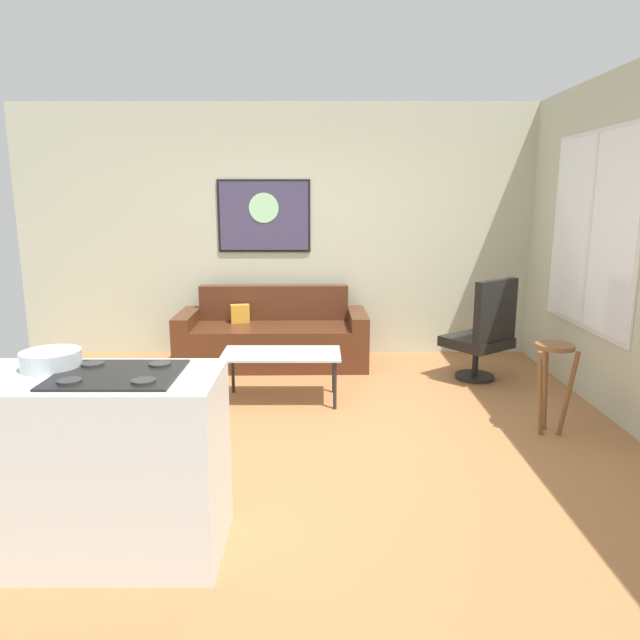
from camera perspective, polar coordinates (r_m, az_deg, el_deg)
The scene contains 11 objects.
ground at distance 4.57m, azimuth -3.07°, elevation -11.22°, with size 6.40×6.40×0.04m, color #A76D40.
back_wall at distance 6.64m, azimuth -2.20°, elevation 8.65°, with size 6.40×0.05×2.80m, color beige.
right_wall at distance 5.12m, azimuth 27.93°, elevation 6.33°, with size 0.05×6.40×2.80m, color #BBBEA2.
couch at distance 6.32m, azimuth -4.93°, elevation -1.81°, with size 2.03×0.84×0.82m.
coffee_table at distance 5.13m, azimuth -4.08°, elevation -3.62°, with size 1.04×0.52×0.44m.
armchair at distance 5.88m, azimuth 15.54°, elevation -1.21°, with size 0.76×0.75×1.02m.
bar_stool at distance 4.73m, azimuth 21.67°, elevation -4.38°, with size 0.33×0.32×0.71m.
kitchen_counter at distance 3.24m, azimuth -23.67°, elevation -12.94°, with size 1.52×0.61×0.96m.
mixing_bowl at distance 3.21m, azimuth -25.19°, elevation -3.61°, with size 0.29×0.29×0.09m.
wall_painting at distance 6.62m, azimuth -5.82°, elevation 10.15°, with size 1.04×0.03×0.80m.
window at distance 5.63m, azimuth 24.81°, elevation 7.90°, with size 0.03×1.62×1.73m.
Camera 1 is at (0.22, -4.20, 1.77)m, focal length 32.57 mm.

